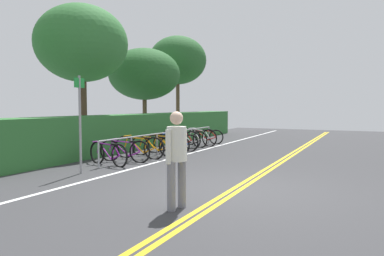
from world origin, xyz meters
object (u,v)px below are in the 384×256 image
at_px(tree_mid, 82,44).
at_px(tree_extra, 178,60).
at_px(bicycle_6, 180,140).
at_px(sign_post_near, 80,115).
at_px(bicycle_7, 189,139).
at_px(bicycle_0, 108,154).
at_px(bicycle_4, 167,144).
at_px(bicycle_9, 205,137).
at_px(bike_rack, 168,137).
at_px(pedestrian, 177,154).
at_px(bicycle_1, 125,151).
at_px(tree_far_right, 144,74).
at_px(bicycle_3, 154,146).
at_px(bicycle_2, 139,147).
at_px(bicycle_5, 176,143).
at_px(bicycle_8, 199,137).

height_order(tree_mid, tree_extra, tree_extra).
distance_m(bicycle_6, sign_post_near, 5.82).
bearing_deg(bicycle_7, bicycle_0, 179.90).
bearing_deg(bicycle_6, tree_extra, 29.12).
distance_m(bicycle_4, bicycle_9, 3.64).
bearing_deg(bike_rack, bicycle_7, 2.44).
relative_size(bicycle_0, bicycle_6, 0.98).
bearing_deg(bicycle_9, pedestrian, -158.38).
xyz_separation_m(bicycle_1, bicycle_4, (2.25, -0.19, -0.00)).
relative_size(bicycle_7, tree_far_right, 0.40).
bearing_deg(tree_extra, bicycle_3, -156.49).
xyz_separation_m(bike_rack, bicycle_2, (-1.78, 0.04, -0.21)).
relative_size(tree_mid, tree_extra, 0.94).
relative_size(bicycle_6, pedestrian, 1.06).
xyz_separation_m(bicycle_4, tree_mid, (-0.78, 3.21, 3.67)).
bearing_deg(sign_post_near, bicycle_2, 3.44).
height_order(bike_rack, bicycle_9, bike_rack).
xyz_separation_m(bicycle_5, sign_post_near, (-4.96, -0.01, 1.14)).
height_order(bicycle_2, bicycle_7, bicycle_2).
bearing_deg(bicycle_0, tree_mid, 53.67).
height_order(bicycle_2, bicycle_8, bicycle_8).
height_order(bicycle_9, tree_far_right, tree_far_right).
bearing_deg(bicycle_2, bicycle_1, 179.60).
distance_m(bicycle_4, tree_extra, 9.55).
height_order(bicycle_2, bicycle_9, bicycle_2).
relative_size(bicycle_7, bicycle_8, 1.01).
relative_size(bicycle_0, bicycle_1, 0.96).
relative_size(bicycle_8, pedestrian, 1.10).
relative_size(sign_post_near, tree_far_right, 0.54).
bearing_deg(bicycle_9, tree_far_right, 87.91).
xyz_separation_m(bike_rack, tree_mid, (-1.09, 3.06, 3.43)).
relative_size(bicycle_7, tree_mid, 0.33).
height_order(bicycle_5, sign_post_near, sign_post_near).
bearing_deg(bicycle_4, bicycle_1, 175.09).
height_order(bicycle_4, bicycle_5, bicycle_4).
xyz_separation_m(tree_far_right, tree_extra, (4.02, 0.32, 1.14)).
bearing_deg(bike_rack, tree_extra, 25.96).
xyz_separation_m(bicycle_8, tree_far_right, (0.95, 3.43, 2.88)).
bearing_deg(bicycle_0, bicycle_6, 0.15).
distance_m(bicycle_5, bicycle_6, 0.78).
bearing_deg(bicycle_5, bicycle_7, 7.66).
relative_size(bicycle_0, bicycle_2, 0.91).
xyz_separation_m(bicycle_4, tree_extra, (7.77, 3.78, 4.06)).
xyz_separation_m(bike_rack, tree_far_right, (3.45, 3.31, 2.67)).
height_order(bicycle_8, tree_mid, tree_mid).
bearing_deg(bicycle_8, bicycle_0, 177.97).
bearing_deg(bicycle_0, pedestrian, -127.56).
xyz_separation_m(bicycle_1, pedestrian, (-3.70, -3.84, 0.59)).
bearing_deg(bicycle_1, bicycle_6, 0.89).
height_order(bicycle_4, bicycle_6, bicycle_6).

